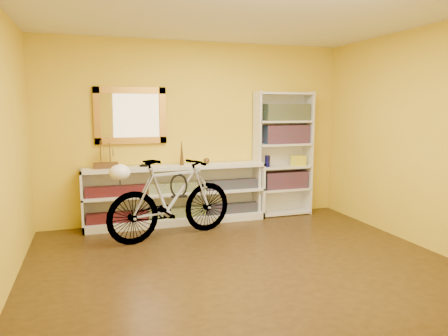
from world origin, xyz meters
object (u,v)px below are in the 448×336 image
object	(u,v)px
console_unit	(177,195)
helmet	(120,172)
bicycle	(172,198)
bookcase	(283,154)

from	to	relation	value
console_unit	helmet	bearing A→B (deg)	-136.26
bicycle	helmet	distance (m)	0.78
console_unit	bicycle	xyz separation A→B (m)	(-0.19, -0.62, 0.09)
bicycle	console_unit	bearing A→B (deg)	-32.75
console_unit	bicycle	bearing A→B (deg)	-107.08
console_unit	helmet	xyz separation A→B (m)	(-0.83, -0.80, 0.48)
console_unit	bookcase	distance (m)	1.75
console_unit	bookcase	world-z (taller)	bookcase
bookcase	bicycle	world-z (taller)	bookcase
console_unit	bicycle	size ratio (longest dim) A/B	1.48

